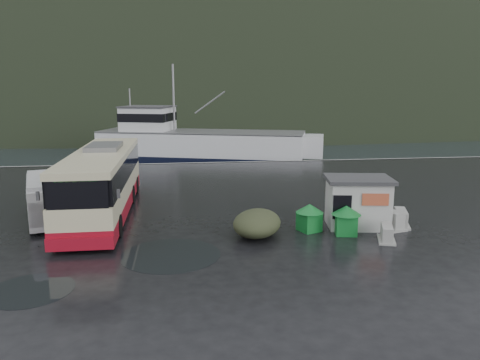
{
  "coord_description": "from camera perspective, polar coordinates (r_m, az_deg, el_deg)",
  "views": [
    {
      "loc": [
        -0.45,
        -21.61,
        6.79
      ],
      "look_at": [
        2.84,
        3.42,
        1.7
      ],
      "focal_mm": 35.0,
      "sensor_mm": 36.0,
      "label": 1
    }
  ],
  "objects": [
    {
      "name": "coach_bus",
      "position": [
        26.46,
        -16.16,
        -3.93
      ],
      "size": [
        3.24,
        12.95,
        3.66
      ],
      "primitive_type": null,
      "rotation": [
        0.0,
        0.0,
        -0.0
      ],
      "color": "beige",
      "rests_on": "ground"
    },
    {
      "name": "jersey_barrier_b",
      "position": [
        22.05,
        17.4,
        -7.08
      ],
      "size": [
        1.16,
        1.59,
        0.72
      ],
      "primitive_type": null,
      "rotation": [
        0.0,
        0.0,
        -0.35
      ],
      "color": "#999993",
      "rests_on": "ground"
    },
    {
      "name": "jersey_barrier_a",
      "position": [
        24.09,
        17.64,
        -5.52
      ],
      "size": [
        1.28,
        1.93,
        0.89
      ],
      "primitive_type": null,
      "rotation": [
        0.0,
        0.0,
        0.24
      ],
      "color": "#999993",
      "rests_on": "ground"
    },
    {
      "name": "white_van",
      "position": [
        26.04,
        -22.27,
        -4.59
      ],
      "size": [
        3.35,
        5.78,
        2.28
      ],
      "primitive_type": null,
      "rotation": [
        0.0,
        0.0,
        0.29
      ],
      "color": "silver",
      "rests_on": "ground"
    },
    {
      "name": "fishing_trawler",
      "position": [
        51.6,
        -4.72,
        3.79
      ],
      "size": [
        26.8,
        13.58,
        10.52
      ],
      "primitive_type": null,
      "rotation": [
        0.0,
        0.0,
        -0.31
      ],
      "color": "silver",
      "rests_on": "ground"
    },
    {
      "name": "ground",
      "position": [
        22.66,
        -6.05,
        -6.1
      ],
      "size": [
        160.0,
        160.0,
        0.0
      ],
      "primitive_type": "plane",
      "color": "black",
      "rests_on": "ground"
    },
    {
      "name": "harbor_water",
      "position": [
        131.79,
        -7.37,
        8.34
      ],
      "size": [
        300.0,
        180.0,
        0.02
      ],
      "primitive_type": "cube",
      "color": "black",
      "rests_on": "ground"
    },
    {
      "name": "puddles",
      "position": [
        20.27,
        -6.47,
        -8.23
      ],
      "size": [
        17.56,
        13.31,
        0.01
      ],
      "color": "black",
      "rests_on": "ground"
    },
    {
      "name": "quay_edge",
      "position": [
        42.17,
        -6.79,
        2.05
      ],
      "size": [
        160.0,
        0.6,
        1.5
      ],
      "primitive_type": "cube",
      "color": "#999993",
      "rests_on": "ground"
    },
    {
      "name": "jersey_barrier_c",
      "position": [
        24.57,
        18.95,
        -5.28
      ],
      "size": [
        1.27,
        1.76,
        0.79
      ],
      "primitive_type": null,
      "rotation": [
        0.0,
        0.0,
        -0.33
      ],
      "color": "#999993",
      "rests_on": "ground"
    },
    {
      "name": "waste_bin_right",
      "position": [
        22.51,
        12.71,
        -6.45
      ],
      "size": [
        1.16,
        1.16,
        1.37
      ],
      "primitive_type": null,
      "rotation": [
        0.0,
        0.0,
        -0.19
      ],
      "color": "#14712A",
      "rests_on": "ground"
    },
    {
      "name": "ticket_kiosk",
      "position": [
        23.88,
        14.01,
        -5.47
      ],
      "size": [
        3.47,
        2.85,
        2.45
      ],
      "primitive_type": null,
      "rotation": [
        0.0,
        0.0,
        -0.16
      ],
      "color": "#B8B8B4",
      "rests_on": "ground"
    },
    {
      "name": "dome_tent",
      "position": [
        21.77,
        2.07,
        -6.78
      ],
      "size": [
        3.1,
        3.6,
        1.19
      ],
      "primitive_type": null,
      "rotation": [
        0.0,
        0.0,
        -0.36
      ],
      "color": "#333922",
      "rests_on": "ground"
    },
    {
      "name": "waste_bin_left",
      "position": [
        22.69,
        8.4,
        -6.14
      ],
      "size": [
        1.23,
        1.23,
        1.31
      ],
      "primitive_type": null,
      "rotation": [
        0.0,
        0.0,
        0.38
      ],
      "color": "#14712A",
      "rests_on": "ground"
    },
    {
      "name": "headland",
      "position": [
        271.9,
        -5.38,
        9.91
      ],
      "size": [
        780.0,
        540.0,
        570.0
      ],
      "primitive_type": "ellipsoid",
      "color": "black",
      "rests_on": "ground"
    }
  ]
}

